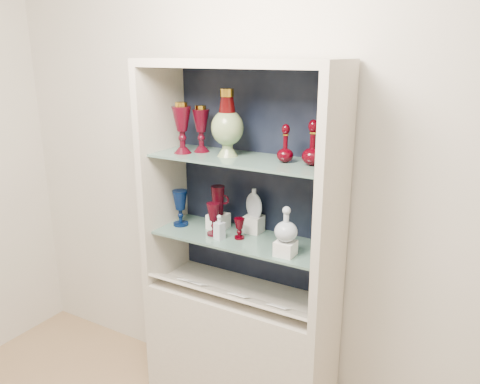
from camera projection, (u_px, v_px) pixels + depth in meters
The scene contains 31 objects.
wall_back at pixel (261, 164), 2.48m from camera, with size 3.50×0.02×2.80m, color beige.
cabinet_base at pixel (240, 352), 2.59m from camera, with size 1.00×0.40×0.75m, color beige.
cabinet_back_panel at pixel (258, 179), 2.48m from camera, with size 0.98×0.02×1.15m, color black.
cabinet_side_left at pixel (164, 175), 2.55m from camera, with size 0.04×0.40×1.15m, color beige.
cabinet_side_right at pixel (333, 202), 2.09m from camera, with size 0.04×0.40×1.15m, color beige.
cabinet_top_cap at pixel (240, 63), 2.15m from camera, with size 1.00×0.40×0.04m, color beige.
shelf_lower at pixel (242, 238), 2.41m from camera, with size 0.92×0.34×0.01m, color slate.
shelf_upper at pixel (242, 159), 2.29m from camera, with size 0.92×0.34×0.01m, color slate.
label_ledge at pixel (229, 295), 2.38m from camera, with size 0.92×0.18×0.01m, color beige.
label_card_0 at pixel (279, 306), 2.24m from camera, with size 0.10×0.07×0.00m, color white.
label_card_1 at pixel (239, 295), 2.35m from camera, with size 0.10×0.07×0.00m, color white.
label_card_2 at pixel (188, 281), 2.50m from camera, with size 0.10×0.07×0.00m, color white.
label_card_3 at pixel (197, 283), 2.47m from camera, with size 0.10×0.07×0.00m, color white.
pedestal_lamp_left at pixel (182, 128), 2.37m from camera, with size 0.10×0.10×0.26m, color #410511, non-canonical shape.
pedestal_lamp_right at pixel (201, 129), 2.40m from camera, with size 0.09×0.09×0.24m, color #410511, non-canonical shape.
enamel_urn at pixel (227, 123), 2.29m from camera, with size 0.16×0.16×0.33m, color #0C421F, non-canonical shape.
ruby_decanter_a at pixel (286, 141), 2.17m from camera, with size 0.08×0.08×0.20m, color #440008, non-canonical shape.
ruby_decanter_b at pixel (313, 141), 2.11m from camera, with size 0.09×0.09×0.22m, color #440008, non-canonical shape.
lidded_bowl at pixel (327, 159), 2.06m from camera, with size 0.08×0.08×0.08m, color #440008, non-canonical shape.
cobalt_goblet at pixel (180, 208), 2.56m from camera, with size 0.08×0.08×0.20m, color #03133D, non-canonical shape.
ruby_goblet_tall at pixel (214, 219), 2.43m from camera, with size 0.07×0.07×0.17m, color #410511, non-canonical shape.
ruby_goblet_small at pixel (239, 229), 2.38m from camera, with size 0.06×0.06×0.11m, color #440008, non-canonical shape.
riser_ruby_pitcher at pixel (218, 221), 2.53m from camera, with size 0.10×0.10×0.08m, color silver.
ruby_pitcher at pixel (218, 200), 2.50m from camera, with size 0.12×0.07×0.16m, color #410511, non-canonical shape.
clear_square_bottle at pixel (219, 227), 2.37m from camera, with size 0.05×0.05×0.13m, color #A3B0BE, non-canonical shape.
riser_flat_flask at pixel (254, 224), 2.47m from camera, with size 0.09×0.09×0.09m, color silver.
flat_flask at pixel (254, 202), 2.44m from camera, with size 0.11×0.04×0.16m, color silver, non-canonical shape.
riser_clear_round_decanter at pixel (285, 248), 2.19m from camera, with size 0.09×0.09×0.07m, color silver.
clear_round_decanter at pixel (286, 225), 2.16m from camera, with size 0.11×0.11×0.16m, color #A3B0BE, non-canonical shape.
riser_cameo_medallion at pixel (323, 239), 2.26m from camera, with size 0.08×0.08×0.10m, color silver.
cameo_medallion at pixel (324, 215), 2.23m from camera, with size 0.12×0.04×0.14m, color black, non-canonical shape.
Camera 1 is at (1.11, -0.40, 1.96)m, focal length 35.00 mm.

